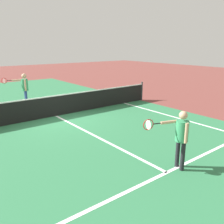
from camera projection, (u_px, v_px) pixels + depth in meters
ground_plane at (56, 116)px, 10.92m from camera, size 60.00×60.00×0.00m
court_surface_inbounds at (56, 116)px, 10.92m from camera, size 10.62×24.40×0.00m
line_service_near at (167, 172)px, 6.06m from camera, size 8.22×0.10×0.01m
line_center_service at (96, 136)px, 8.49m from camera, size 0.10×6.40×0.01m
net at (55, 105)px, 10.79m from camera, size 10.99×0.09×1.07m
player_near at (181, 134)px, 6.02m from camera, size 1.07×0.75×1.55m
player_far at (24, 86)px, 12.25m from camera, size 1.19×0.65×1.74m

